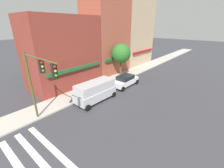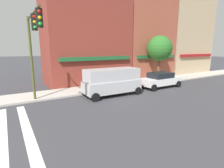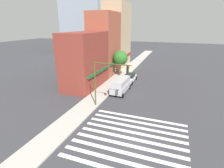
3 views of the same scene
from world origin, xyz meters
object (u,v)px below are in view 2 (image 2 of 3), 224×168
sedan_white (160,80)px  pedestrian_grey_coat (158,73)px  traffic_signal (33,40)px  street_tree (159,49)px  van_silver (112,81)px

sedan_white → pedestrian_grey_coat: bearing=47.2°
traffic_signal → sedan_white: size_ratio=1.43×
sedan_white → pedestrian_grey_coat: size_ratio=2.49×
sedan_white → pedestrian_grey_coat: 3.89m
street_tree → van_silver: bearing=-161.9°
sedan_white → pedestrian_grey_coat: pedestrian_grey_coat is taller
traffic_signal → street_tree: size_ratio=1.15×
traffic_signal → pedestrian_grey_coat: size_ratio=3.56×
traffic_signal → pedestrian_grey_coat: 15.36m
pedestrian_grey_coat → street_tree: size_ratio=0.32×
van_silver → pedestrian_grey_coat: 9.06m
pedestrian_grey_coat → street_tree: street_tree is taller
traffic_signal → van_silver: size_ratio=1.25×
traffic_signal → sedan_white: 12.58m
traffic_signal → sedan_white: traffic_signal is taller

